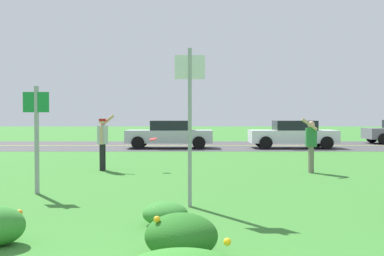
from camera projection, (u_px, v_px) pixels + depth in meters
ground_plane at (171, 169)px, 14.66m from camera, size 120.00×120.00×0.00m
highway_strip at (179, 146)px, 26.17m from camera, size 120.00×8.78×0.01m
highway_center_stripe at (179, 145)px, 26.17m from camera, size 120.00×0.16×0.00m
daylily_clump_mid_right at (179, 236)px, 5.46m from camera, size 0.88×0.87×0.53m
daylily_clump_mid_center at (163, 213)px, 7.11m from camera, size 0.70×0.73×0.35m
sign_post_near_path at (34, 128)px, 9.92m from camera, size 0.56×0.10×2.34m
sign_post_by_roadside at (188, 112)px, 8.51m from camera, size 0.56×0.10×2.94m
person_thrower_red_cap_gray_shirt at (100, 139)px, 14.22m from camera, size 0.52×0.50×1.74m
person_catcher_green_shirt at (309, 142)px, 13.66m from camera, size 0.51×0.50×1.64m
frisbee_red at (151, 139)px, 14.19m from camera, size 0.25×0.24×0.11m
car_white_center_left at (291, 134)px, 24.20m from camera, size 4.50×2.00×1.45m
car_silver_center_right at (168, 134)px, 24.17m from camera, size 4.50×2.00×1.45m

